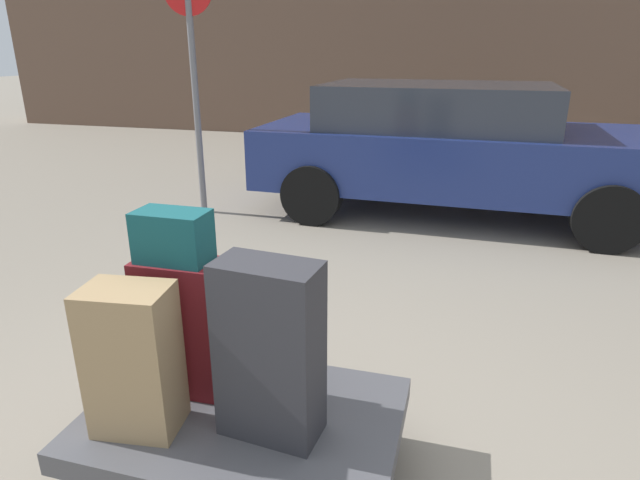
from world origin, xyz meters
The scene contains 9 objects.
ground_plane centered at (0.00, 0.00, 0.00)m, with size 60.00×60.00×0.00m, color gray.
luggage_cart centered at (0.00, 0.00, 0.27)m, with size 1.30×0.87×0.34m.
suitcase_maroon_front_left centered at (-0.32, 0.11, 0.64)m, with size 0.35×0.20×0.61m, color maroon.
suitcase_charcoal_stacked_top centered at (0.15, -0.06, 0.70)m, with size 0.39×0.21×0.72m, color #2D2D33.
suitcase_tan_rear_right centered at (-0.36, -0.18, 0.64)m, with size 0.33×0.23×0.61m, color #9E7F56.
duffel_bag_teal_topmost_pile centered at (-0.32, 0.11, 1.05)m, with size 0.30×0.17×0.21m, color #144C51.
parked_car centered at (0.64, 4.35, 0.76)m, with size 4.34×2.00×1.42m.
bollard_kerb_near centered at (2.44, 6.92, 0.37)m, with size 0.22×0.22×0.74m, color #72665B.
no_parking_sign centered at (-2.07, 3.62, 1.59)m, with size 0.49×0.13×2.58m.
Camera 1 is at (0.81, -1.69, 1.77)m, focal length 29.78 mm.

